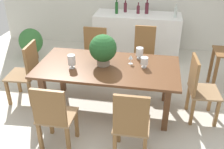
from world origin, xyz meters
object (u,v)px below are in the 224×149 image
(chair_head_end, at_px, (27,70))
(kitchen_counter, at_px, (137,36))
(chair_near_left, at_px, (54,115))
(wine_bottle_clear, at_px, (125,7))
(crystal_vase_left, at_px, (72,60))
(chair_foot_end, at_px, (198,86))
(crystal_vase_center_near, at_px, (144,61))
(wine_bottle_amber, at_px, (147,8))
(wine_glass, at_px, (131,57))
(potted_plant_floor, at_px, (31,42))
(chair_far_right, at_px, (144,53))
(chair_near_right, at_px, (131,124))
(wine_bottle_tall, at_px, (176,12))
(wine_bottle_dark, at_px, (117,8))
(chair_far_left, at_px, (94,51))
(wine_bottle_green, at_px, (138,9))
(flower_centerpiece, at_px, (103,49))
(crystal_vase_right, at_px, (140,52))
(dining_table, at_px, (108,71))

(chair_head_end, distance_m, kitchen_counter, 2.57)
(chair_near_left, xyz_separation_m, wine_bottle_clear, (0.42, 3.18, 0.55))
(chair_near_left, bearing_deg, crystal_vase_left, -88.01)
(chair_foot_end, relative_size, crystal_vase_center_near, 6.22)
(crystal_vase_center_near, bearing_deg, chair_head_end, -178.72)
(chair_head_end, distance_m, wine_bottle_amber, 2.79)
(wine_glass, bearing_deg, chair_head_end, -175.73)
(potted_plant_floor, bearing_deg, chair_head_end, -65.42)
(chair_far_right, bearing_deg, chair_near_right, -90.09)
(wine_bottle_amber, distance_m, wine_bottle_tall, 0.62)
(wine_bottle_clear, xyz_separation_m, wine_bottle_dark, (-0.16, -0.16, 0.02))
(chair_far_right, bearing_deg, wine_bottle_clear, 113.36)
(chair_far_left, relative_size, wine_bottle_green, 4.06)
(chair_near_left, distance_m, wine_bottle_green, 3.22)
(crystal_vase_center_near, relative_size, wine_bottle_tall, 0.59)
(chair_foot_end, distance_m, flower_centerpiece, 1.46)
(crystal_vase_center_near, xyz_separation_m, crystal_vase_right, (-0.09, 0.30, 0.01))
(kitchen_counter, height_order, wine_bottle_amber, wine_bottle_amber)
(crystal_vase_left, distance_m, wine_bottle_tall, 2.58)
(dining_table, height_order, crystal_vase_center_near, crystal_vase_center_near)
(dining_table, height_order, wine_bottle_amber, wine_bottle_amber)
(flower_centerpiece, height_order, crystal_vase_left, flower_centerpiece)
(wine_bottle_clear, height_order, wine_bottle_tall, wine_bottle_tall)
(chair_foot_end, relative_size, wine_bottle_green, 4.21)
(wine_bottle_tall, relative_size, potted_plant_floor, 0.39)
(chair_head_end, bearing_deg, wine_bottle_clear, 145.93)
(chair_far_right, height_order, wine_bottle_amber, wine_bottle_amber)
(chair_far_right, xyz_separation_m, wine_bottle_green, (-0.23, 1.10, 0.50))
(wine_glass, bearing_deg, crystal_vase_right, 62.87)
(chair_far_left, height_order, wine_bottle_tall, wine_bottle_tall)
(chair_foot_end, height_order, flower_centerpiece, flower_centerpiece)
(chair_near_left, relative_size, chair_near_right, 0.96)
(chair_near_right, bearing_deg, chair_far_left, -65.81)
(chair_head_end, height_order, flower_centerpiece, flower_centerpiece)
(dining_table, bearing_deg, crystal_vase_center_near, 5.20)
(crystal_vase_right, relative_size, potted_plant_floor, 0.26)
(chair_far_right, bearing_deg, chair_head_end, -150.71)
(flower_centerpiece, distance_m, wine_bottle_dark, 2.01)
(wine_bottle_tall, height_order, wine_bottle_dark, wine_bottle_dark)
(chair_head_end, bearing_deg, wine_bottle_tall, 125.90)
(chair_near_left, height_order, wine_bottle_green, wine_bottle_green)
(flower_centerpiece, bearing_deg, chair_foot_end, -1.33)
(chair_foot_end, bearing_deg, chair_head_end, 85.31)
(chair_near_right, relative_size, kitchen_counter, 0.54)
(dining_table, height_order, chair_near_left, chair_near_left)
(chair_head_end, xyz_separation_m, chair_far_left, (0.84, 1.00, -0.02))
(chair_far_left, xyz_separation_m, potted_plant_floor, (-1.55, 0.54, -0.15))
(crystal_vase_center_near, distance_m, crystal_vase_right, 0.31)
(crystal_vase_center_near, height_order, crystal_vase_right, crystal_vase_right)
(chair_far_right, distance_m, wine_bottle_clear, 1.38)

